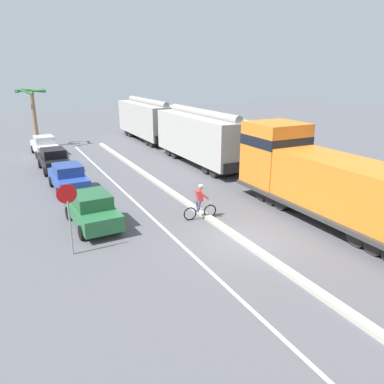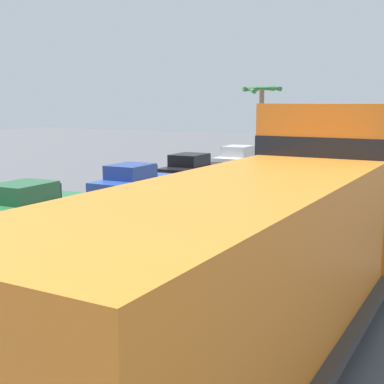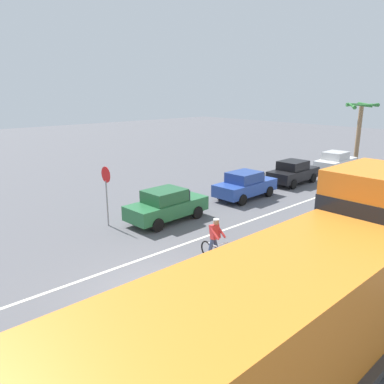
{
  "view_description": "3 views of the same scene",
  "coord_description": "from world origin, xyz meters",
  "views": [
    {
      "loc": [
        -8.4,
        -11.97,
        6.94
      ],
      "look_at": [
        -0.18,
        4.16,
        1.0
      ],
      "focal_mm": 35.0,
      "sensor_mm": 36.0,
      "label": 1
    },
    {
      "loc": [
        8.12,
        -7.97,
        4.22
      ],
      "look_at": [
        1.67,
        3.48,
        2.01
      ],
      "focal_mm": 50.0,
      "sensor_mm": 36.0,
      "label": 2
    },
    {
      "loc": [
        8.69,
        -6.41,
        6.26
      ],
      "look_at": [
        -4.93,
        5.94,
        1.27
      ],
      "focal_mm": 35.0,
      "sensor_mm": 36.0,
      "label": 3
    }
  ],
  "objects": [
    {
      "name": "median_curb",
      "position": [
        0.0,
        6.0,
        0.08
      ],
      "size": [
        0.36,
        36.0,
        0.16
      ],
      "primitive_type": "cube",
      "color": "#B2AD9E",
      "rests_on": "ground"
    },
    {
      "name": "stop_sign",
      "position": [
        -6.56,
        2.0,
        2.02
      ],
      "size": [
        0.76,
        0.08,
        2.88
      ],
      "color": "gray",
      "rests_on": "ground"
    },
    {
      "name": "ground_plane",
      "position": [
        0.0,
        0.0,
        0.0
      ],
      "size": [
        120.0,
        120.0,
        0.0
      ],
      "primitive_type": "plane",
      "color": "#56565B"
    },
    {
      "name": "parked_car_blue",
      "position": [
        -5.25,
        10.52,
        0.82
      ],
      "size": [
        1.94,
        4.25,
        1.62
      ],
      "color": "#28479E",
      "rests_on": "ground"
    },
    {
      "name": "palm_tree_near",
      "position": [
        -5.53,
        25.65,
        4.05
      ],
      "size": [
        2.58,
        2.77,
        5.48
      ],
      "color": "#846647",
      "rests_on": "ground"
    },
    {
      "name": "cyclist",
      "position": [
        -0.37,
        2.97,
        0.82
      ],
      "size": [
        1.71,
        0.5,
        1.71
      ],
      "color": "black",
      "rests_on": "ground"
    },
    {
      "name": "hopper_car_middle",
      "position": [
        5.04,
        24.39,
        2.08
      ],
      "size": [
        2.9,
        10.6,
        4.18
      ],
      "color": "#A5A39B",
      "rests_on": "ground"
    },
    {
      "name": "parked_car_green",
      "position": [
        -5.2,
        4.49,
        0.82
      ],
      "size": [
        1.97,
        4.27,
        1.62
      ],
      "color": "#286B3D",
      "rests_on": "ground"
    },
    {
      "name": "parked_car_white",
      "position": [
        -5.33,
        21.7,
        0.82
      ],
      "size": [
        1.99,
        4.28,
        1.62
      ],
      "color": "silver",
      "rests_on": "ground"
    },
    {
      "name": "parked_car_black",
      "position": [
        -5.37,
        15.8,
        0.82
      ],
      "size": [
        1.95,
        4.26,
        1.62
      ],
      "color": "black",
      "rests_on": "ground"
    },
    {
      "name": "hopper_car_lead",
      "position": [
        5.04,
        12.79,
        2.08
      ],
      "size": [
        2.9,
        10.6,
        4.18
      ],
      "color": "#ADABA3",
      "rests_on": "ground"
    },
    {
      "name": "locomotive",
      "position": [
        5.04,
        0.63,
        1.8
      ],
      "size": [
        3.1,
        11.61,
        4.2
      ],
      "color": "orange",
      "rests_on": "ground"
    },
    {
      "name": "lane_stripe",
      "position": [
        -2.4,
        6.0,
        0.0
      ],
      "size": [
        0.14,
        36.0,
        0.01
      ],
      "primitive_type": "cube",
      "color": "silver",
      "rests_on": "ground"
    }
  ]
}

